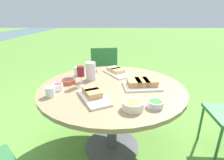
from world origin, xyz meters
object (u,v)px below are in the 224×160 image
wine_glass (81,72)px  chair_far_back (105,71)px  water_pitcher (91,71)px  dining_table (112,96)px

wine_glass → chair_far_back: bearing=-8.4°
wine_glass → water_pitcher: bearing=-23.2°
chair_far_back → wine_glass: bearing=171.6°
dining_table → wine_glass: wine_glass is taller
chair_far_back → water_pitcher: size_ratio=4.68×
dining_table → chair_far_back: bearing=6.3°
water_pitcher → wine_glass: bearing=156.8°
water_pitcher → wine_glass: 0.19m
dining_table → chair_far_back: chair_far_back is taller
water_pitcher → wine_glass: wine_glass is taller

